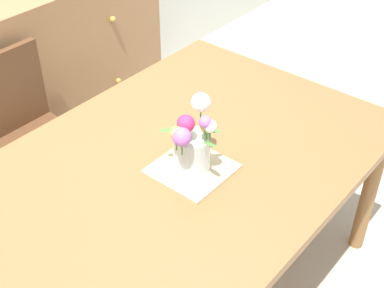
% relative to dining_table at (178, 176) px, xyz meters
% --- Properties ---
extents(ground_plane, '(12.00, 12.00, 0.00)m').
position_rel_dining_table_xyz_m(ground_plane, '(0.00, 0.00, -0.68)').
color(ground_plane, '#B7AD99').
extents(dining_table, '(1.70, 1.17, 0.76)m').
position_rel_dining_table_xyz_m(dining_table, '(0.00, 0.00, 0.00)').
color(dining_table, olive).
rests_on(dining_table, ground_plane).
extents(chair_far, '(0.42, 0.42, 0.90)m').
position_rel_dining_table_xyz_m(chair_far, '(-0.07, 0.93, -0.16)').
color(chair_far, brown).
rests_on(chair_far, ground_plane).
extents(dresser, '(1.40, 0.47, 1.00)m').
position_rel_dining_table_xyz_m(dresser, '(0.40, 1.33, -0.18)').
color(dresser, '#9E7047').
rests_on(dresser, ground_plane).
extents(placemat, '(0.27, 0.27, 0.01)m').
position_rel_dining_table_xyz_m(placemat, '(-0.01, -0.08, 0.08)').
color(placemat, '#CCB789').
rests_on(placemat, dining_table).
extents(flower_vase, '(0.24, 0.25, 0.27)m').
position_rel_dining_table_xyz_m(flower_vase, '(-0.01, -0.08, 0.21)').
color(flower_vase, silver).
rests_on(flower_vase, placemat).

